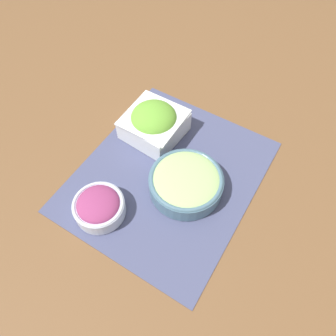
% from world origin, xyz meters
% --- Properties ---
extents(ground_plane, '(3.00, 3.00, 0.00)m').
position_xyz_m(ground_plane, '(0.00, 0.00, 0.00)').
color(ground_plane, brown).
extents(placemat, '(0.47, 0.40, 0.00)m').
position_xyz_m(placemat, '(0.00, 0.00, 0.00)').
color(placemat, '#474C70').
rests_on(placemat, ground_plane).
extents(cucumber_bowl, '(0.17, 0.17, 0.05)m').
position_xyz_m(cucumber_bowl, '(0.01, 0.05, 0.03)').
color(cucumber_bowl, slate).
rests_on(cucumber_bowl, placemat).
extents(onion_bowl, '(0.11, 0.11, 0.05)m').
position_xyz_m(onion_bowl, '(0.16, -0.08, 0.03)').
color(onion_bowl, silver).
rests_on(onion_bowl, placemat).
extents(lettuce_bowl, '(0.15, 0.15, 0.09)m').
position_xyz_m(lettuce_bowl, '(-0.09, -0.10, 0.05)').
color(lettuce_bowl, white).
rests_on(lettuce_bowl, placemat).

